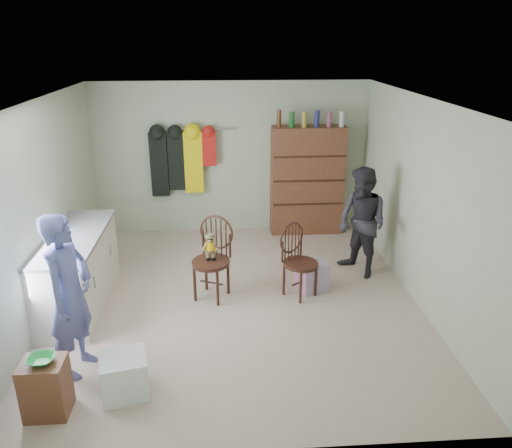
{
  "coord_description": "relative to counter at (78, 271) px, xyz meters",
  "views": [
    {
      "loc": [
        -0.16,
        -5.63,
        3.18
      ],
      "look_at": [
        0.25,
        0.2,
        0.95
      ],
      "focal_mm": 35.0,
      "sensor_mm": 36.0,
      "label": 1
    }
  ],
  "objects": [
    {
      "name": "chair_front",
      "position": [
        1.64,
        0.13,
        0.12
      ],
      "size": [
        0.63,
        0.63,
        1.07
      ],
      "rotation": [
        0.0,
        0.0,
        -0.43
      ],
      "color": "#3B1E14",
      "rests_on": "ground"
    },
    {
      "name": "striped_bag",
      "position": [
        2.94,
        0.18,
        -0.28
      ],
      "size": [
        0.45,
        0.41,
        0.39
      ],
      "primitive_type": "cube",
      "rotation": [
        0.0,
        0.0,
        0.4
      ],
      "color": "pink",
      "rests_on": "ground"
    },
    {
      "name": "room_walls",
      "position": [
        1.95,
        0.53,
        1.11
      ],
      "size": [
        5.0,
        5.0,
        5.0
      ],
      "color": "beige",
      "rests_on": "ground"
    },
    {
      "name": "coat_rack",
      "position": [
        1.12,
        2.38,
        0.78
      ],
      "size": [
        1.42,
        0.12,
        1.09
      ],
      "color": "#99999E",
      "rests_on": "ground"
    },
    {
      "name": "person_right",
      "position": [
        3.68,
        0.63,
        0.29
      ],
      "size": [
        0.88,
        0.94,
        1.53
      ],
      "primitive_type": "imported",
      "rotation": [
        0.0,
        0.0,
        -1.04
      ],
      "color": "#2D2B33",
      "rests_on": "ground"
    },
    {
      "name": "stool",
      "position": [
        0.2,
        -1.93,
        -0.21
      ],
      "size": [
        0.37,
        0.32,
        0.53
      ],
      "primitive_type": "cube",
      "color": "brown",
      "rests_on": "ground"
    },
    {
      "name": "person_left",
      "position": [
        0.3,
        -1.3,
        0.36
      ],
      "size": [
        0.54,
        0.69,
        1.67
      ],
      "primitive_type": "imported",
      "rotation": [
        0.0,
        0.0,
        1.33
      ],
      "color": "#55599D",
      "rests_on": "ground"
    },
    {
      "name": "counter",
      "position": [
        0.0,
        0.0,
        0.0
      ],
      "size": [
        0.64,
        1.86,
        0.94
      ],
      "color": "silver",
      "rests_on": "ground"
    },
    {
      "name": "bowl",
      "position": [
        0.2,
        -1.93,
        0.09
      ],
      "size": [
        0.23,
        0.23,
        0.06
      ],
      "primitive_type": "imported",
      "color": "green",
      "rests_on": "stool"
    },
    {
      "name": "chair_far",
      "position": [
        2.72,
        0.09,
        0.05
      ],
      "size": [
        0.6,
        0.6,
        0.97
      ],
      "rotation": [
        0.0,
        0.0,
        0.67
      ],
      "color": "#3B1E14",
      "rests_on": "ground"
    },
    {
      "name": "dresser",
      "position": [
        3.2,
        2.3,
        0.44
      ],
      "size": [
        1.2,
        0.39,
        2.08
      ],
      "color": "brown",
      "rests_on": "ground"
    },
    {
      "name": "plastic_tub",
      "position": [
        0.84,
        -1.71,
        -0.27
      ],
      "size": [
        0.5,
        0.48,
        0.4
      ],
      "primitive_type": "cube",
      "rotation": [
        0.0,
        0.0,
        0.22
      ],
      "color": "white",
      "rests_on": "ground"
    },
    {
      "name": "ground_plane",
      "position": [
        1.95,
        0.0,
        -0.47
      ],
      "size": [
        5.0,
        5.0,
        0.0
      ],
      "primitive_type": "plane",
      "color": "beige",
      "rests_on": "ground"
    }
  ]
}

